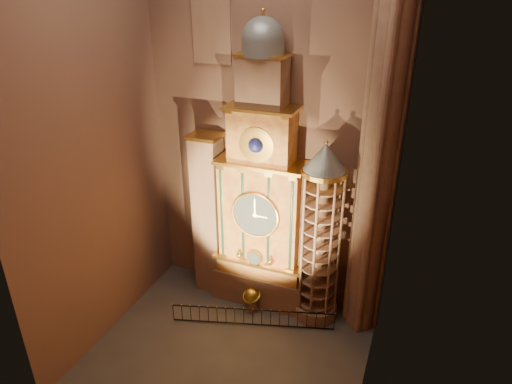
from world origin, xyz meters
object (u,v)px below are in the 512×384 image
at_px(stair_turret, 320,237).
at_px(portrait_tower, 209,215).
at_px(astronomical_clock, 262,201).
at_px(iron_railing, 253,317).
at_px(celestial_globe, 252,298).

bearing_deg(stair_turret, portrait_tower, 177.67).
xyz_separation_m(astronomical_clock, stair_turret, (3.50, -0.26, -1.41)).
height_order(stair_turret, iron_railing, stair_turret).
height_order(astronomical_clock, iron_railing, astronomical_clock).
distance_m(astronomical_clock, stair_turret, 3.78).
relative_size(celestial_globe, iron_railing, 0.18).
distance_m(stair_turret, iron_railing, 6.03).
bearing_deg(portrait_tower, iron_railing, -33.85).
relative_size(stair_turret, iron_railing, 1.22).
xyz_separation_m(stair_turret, celestial_globe, (-3.59, -1.11, -4.33)).
xyz_separation_m(astronomical_clock, celestial_globe, (-0.09, -1.37, -5.74)).
distance_m(portrait_tower, iron_railing, 6.50).
height_order(portrait_tower, iron_railing, portrait_tower).
xyz_separation_m(portrait_tower, iron_railing, (3.86, -2.59, -4.55)).
xyz_separation_m(astronomical_clock, iron_railing, (0.46, -2.57, -6.08)).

